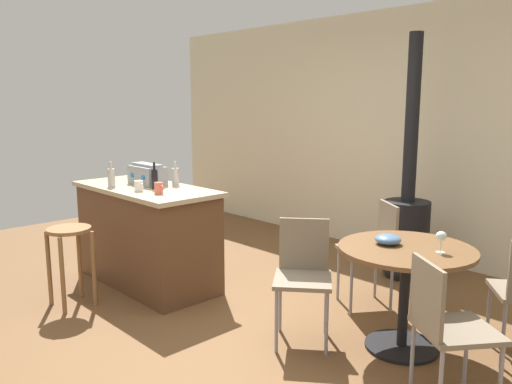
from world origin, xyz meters
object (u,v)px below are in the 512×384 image
Objects in this scene: dining_table at (405,272)px; bottle_0 at (155,179)px; kitchen_island at (147,235)px; bottle_1 at (111,177)px; serving_bowl at (388,239)px; wood_stove at (407,220)px; cup_0 at (139,186)px; wooden_stool at (70,248)px; toolbox at (147,175)px; wine_glass at (441,237)px; folding_chair_near at (303,270)px; cup_1 at (159,188)px; folding_chair_right at (373,245)px; folding_chair_far at (445,322)px; bottle_2 at (175,176)px.

bottle_0 reaches higher than dining_table.
bottle_1 reaches higher than kitchen_island.
bottle_0 is 2.15m from serving_bowl.
bottle_1 is (-0.19, -0.23, 0.55)m from kitchen_island.
wood_stove is at bearing 119.86° from dining_table.
cup_0 is 0.62× the size of serving_bowl.
wooden_stool is 1.74× the size of toolbox.
wood_stove reaches higher than wine_glass.
kitchen_island is 2.43m from dining_table.
wood_stove is (-0.19, 1.74, 0.05)m from folding_chair_near.
cup_1 reaches higher than dining_table.
serving_bowl is at bearing -49.03° from folding_chair_right.
folding_chair_far is 4.77× the size of serving_bowl.
toolbox is at bearing -151.86° from folding_chair_right.
kitchen_island is 2.08m from folding_chair_right.
folding_chair_right is 0.73m from serving_bowl.
toolbox is 0.28m from bottle_2.
toolbox reaches higher than wine_glass.
bottle_1 is at bearing -162.38° from dining_table.
serving_bowl is (1.82, 0.67, -0.21)m from cup_1.
folding_chair_right reaches higher than wine_glass.
dining_table is 0.39× the size of wood_stove.
bottle_1 is (-1.78, -2.16, 0.45)m from wood_stove.
bottle_1 is at bearing -125.83° from bottle_2.
cup_1 is at bearing -174.62° from folding_chair_far.
bottle_0 is at bearing 91.84° from cup_0.
bottle_2 is at bearing 58.10° from kitchen_island.
wooden_stool is 2.96× the size of bottle_2.
cup_0 is (0.01, -0.17, -0.05)m from bottle_0.
toolbox reaches higher than dining_table.
folding_chair_near is at bearing 28.19° from wooden_stool.
cup_1 is at bearing 12.20° from cup_0.
bottle_1 is 1.02× the size of bottle_2.
cup_1 is at bearing 10.75° from bottle_1.
dining_table is 1.05× the size of folding_chair_right.
bottle_0 is at bearing -177.51° from folding_chair_far.
bottle_1 is (-0.21, 0.52, 0.52)m from wooden_stool.
bottle_0 is (-1.60, -0.19, 0.51)m from folding_chair_near.
dining_table reaches higher than wooden_stool.
folding_chair_far is (2.86, 0.87, 0.00)m from wooden_stool.
wood_stove is 2.84m from bottle_1.
wine_glass reaches higher than folding_chair_far.
cup_1 is (-1.37, -1.19, 0.45)m from folding_chair_right.
toolbox is 0.36m from cup_0.
kitchen_island is 14.05× the size of cup_1.
folding_chair_right is at bearing 46.01° from wooden_stool.
wine_glass is (0.80, -0.44, 0.31)m from folding_chair_right.
cup_1 is at bearing -15.88° from kitchen_island.
wood_stove is at bearing 53.85° from bottle_0.
kitchen_island is 2.88m from folding_chair_far.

